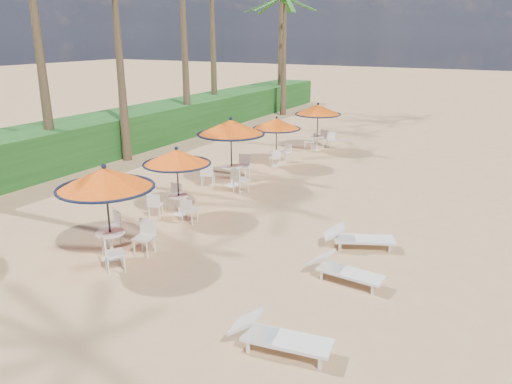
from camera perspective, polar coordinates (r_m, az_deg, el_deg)
ground at (r=11.07m, az=2.31°, el=-12.49°), size 160.00×160.00×0.00m
scrub_hedge at (r=26.81m, az=-13.51°, el=7.17°), size 3.00×40.00×1.80m
station_0 at (r=12.90m, az=-16.55°, el=0.22°), size 2.43×2.43×2.53m
station_1 at (r=15.74m, az=-9.13°, el=3.01°), size 2.14×2.14×2.24m
station_2 at (r=18.64m, az=-2.89°, el=6.43°), size 2.53×2.57×2.64m
station_3 at (r=21.70m, az=2.41°, el=7.31°), size 2.09×2.19×2.18m
station_4 at (r=24.96m, az=7.17°, el=8.69°), size 2.26×2.26×2.36m
lounger_near at (r=9.43m, az=2.39°, el=-16.09°), size 1.96×0.84×0.68m
lounger_mid at (r=11.95m, az=9.93°, el=-8.71°), size 1.84×0.73×0.64m
lounger_far at (r=13.77m, az=11.46°, el=-5.09°), size 1.94×1.29×0.67m
palm_6 at (r=35.79m, az=3.30°, el=20.33°), size 5.00×5.00×7.97m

